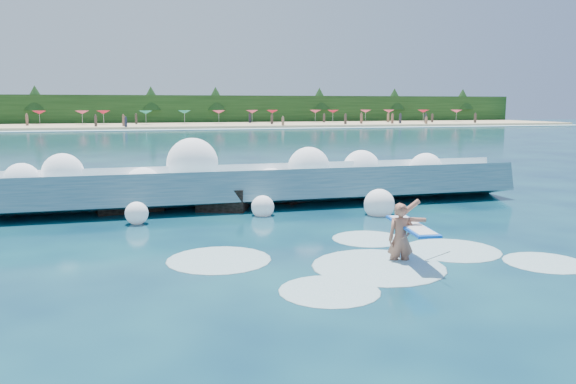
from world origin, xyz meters
name	(u,v)px	position (x,y,z in m)	size (l,w,h in m)	color
ground	(246,263)	(0.00, 0.00, 0.00)	(200.00, 200.00, 0.00)	#071F3B
beach	(147,126)	(0.00, 78.00, 0.20)	(140.00, 20.00, 0.40)	tan
wet_band	(149,130)	(0.00, 67.00, 0.04)	(140.00, 5.00, 0.08)	silver
treeline	(145,110)	(0.00, 88.00, 2.50)	(140.00, 4.00, 5.00)	black
breaking_wave	(235,187)	(1.06, 7.26, 0.60)	(19.84, 3.02, 1.71)	#336B80
rock_cluster	(208,195)	(0.13, 7.19, 0.38)	(7.95, 3.08, 1.20)	black
surfer_with_board	(403,236)	(3.30, -0.84, 0.58)	(0.99, 2.81, 1.57)	#A5654D
wave_spray	(240,174)	(1.21, 7.09, 1.08)	(14.80, 4.62, 2.45)	white
surf_foam	(370,261)	(2.66, -0.54, 0.00)	(8.87, 5.46, 0.14)	silver
beach_umbrellas	(145,112)	(-0.17, 80.53, 2.25)	(111.07, 6.59, 0.50)	#BA122E
beachgoers	(103,121)	(-6.25, 74.14, 1.03)	(100.27, 13.86, 1.93)	#3F332D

